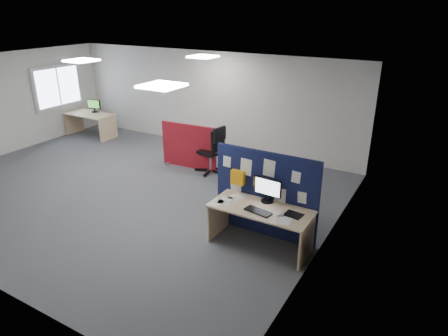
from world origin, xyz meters
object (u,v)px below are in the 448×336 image
at_px(main_desk, 262,216).
at_px(second_desk, 91,119).
at_px(navy_divider, 265,194).
at_px(monitor_second, 94,105).
at_px(monitor_main, 268,189).
at_px(red_divider, 189,147).
at_px(office_chair, 214,147).

relative_size(main_desk, second_desk, 1.09).
bearing_deg(navy_divider, main_desk, -71.67).
bearing_deg(monitor_second, second_desk, -113.56).
bearing_deg(monitor_main, monitor_second, 161.57).
bearing_deg(red_divider, main_desk, -40.66).
distance_m(navy_divider, monitor_second, 7.63).
height_order(navy_divider, monitor_main, navy_divider).
relative_size(navy_divider, monitor_main, 3.83).
bearing_deg(monitor_main, second_desk, 162.75).
height_order(main_desk, office_chair, office_chair).
height_order(main_desk, red_divider, red_divider).
xyz_separation_m(navy_divider, second_desk, (-7.14, 2.61, -0.24)).
bearing_deg(second_desk, main_desk, -22.21).
height_order(monitor_main, monitor_second, monitor_main).
bearing_deg(main_desk, navy_divider, 108.33).
bearing_deg(monitor_second, main_desk, -34.60).
relative_size(navy_divider, main_desk, 1.12).
bearing_deg(monitor_main, office_chair, 141.60).
xyz_separation_m(second_desk, monitor_second, (0.03, 0.16, 0.40)).
xyz_separation_m(monitor_main, second_desk, (-7.25, 2.75, -0.42)).
distance_m(navy_divider, main_desk, 0.44).
height_order(monitor_main, red_divider, monitor_main).
height_order(main_desk, monitor_second, monitor_second).
bearing_deg(red_divider, monitor_second, 164.88).
bearing_deg(navy_divider, monitor_second, 158.73).
height_order(monitor_main, office_chair, office_chair).
relative_size(red_divider, second_desk, 0.97).
relative_size(main_desk, monitor_main, 3.42).
height_order(navy_divider, red_divider, navy_divider).
xyz_separation_m(main_desk, monitor_main, (-0.01, 0.22, 0.41)).
xyz_separation_m(monitor_main, monitor_second, (-7.22, 2.90, -0.02)).
xyz_separation_m(monitor_main, office_chair, (-2.35, 2.10, -0.31)).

